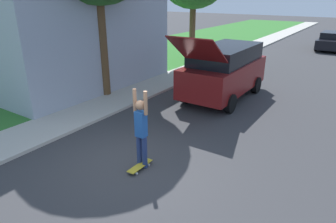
% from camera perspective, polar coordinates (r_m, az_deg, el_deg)
% --- Properties ---
extents(ground_plane, '(120.00, 120.00, 0.00)m').
position_cam_1_polar(ground_plane, '(7.86, -7.10, -9.82)').
color(ground_plane, '#333335').
extents(lawn, '(10.00, 80.00, 0.08)m').
position_cam_1_polar(lawn, '(17.13, -14.48, 7.23)').
color(lawn, '#2D6B28').
rests_on(lawn, ground_plane).
extents(sidewalk, '(1.80, 80.00, 0.10)m').
position_cam_1_polar(sidewalk, '(14.23, -2.41, 5.10)').
color(sidewalk, '#ADA89E').
rests_on(sidewalk, ground_plane).
extents(suv_parked, '(2.10, 5.33, 2.81)m').
position_cam_1_polar(suv_parked, '(12.51, 10.69, 7.78)').
color(suv_parked, maroon).
rests_on(suv_parked, ground_plane).
extents(car_down_street, '(1.95, 4.55, 1.35)m').
position_cam_1_polar(car_down_street, '(27.03, 28.85, 11.71)').
color(car_down_street, black).
rests_on(car_down_street, ground_plane).
extents(skateboarder, '(0.41, 0.23, 2.02)m').
position_cam_1_polar(skateboarder, '(7.23, -5.15, -3.25)').
color(skateboarder, navy).
rests_on(skateboarder, ground_plane).
extents(skateboard, '(0.22, 0.78, 0.10)m').
position_cam_1_polar(skateboard, '(7.58, -5.35, -10.29)').
color(skateboard, '#A89323').
rests_on(skateboard, ground_plane).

